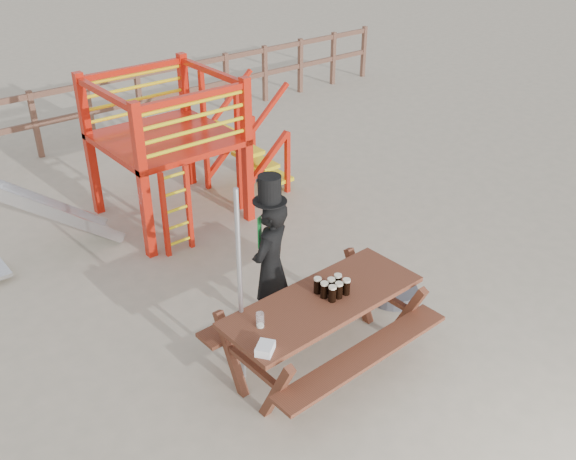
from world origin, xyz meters
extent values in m
plane|color=tan|center=(0.00, 0.00, 0.00)|extent=(60.00, 60.00, 0.00)
cube|color=brown|center=(0.00, 7.00, 1.10)|extent=(15.00, 0.06, 0.10)
cube|color=brown|center=(0.00, 7.00, 0.60)|extent=(15.00, 0.06, 0.10)
cube|color=brown|center=(-0.50, 7.00, 0.60)|extent=(0.09, 0.09, 1.20)
cube|color=brown|center=(0.50, 7.00, 0.60)|extent=(0.09, 0.09, 1.20)
cube|color=brown|center=(1.50, 7.00, 0.60)|extent=(0.09, 0.09, 1.20)
cube|color=brown|center=(2.50, 7.00, 0.60)|extent=(0.09, 0.09, 1.20)
cube|color=brown|center=(3.50, 7.00, 0.60)|extent=(0.09, 0.09, 1.20)
cube|color=brown|center=(4.50, 7.00, 0.60)|extent=(0.09, 0.09, 1.20)
cube|color=brown|center=(5.50, 7.00, 0.60)|extent=(0.09, 0.09, 1.20)
cube|color=brown|center=(6.50, 7.00, 0.60)|extent=(0.09, 0.09, 1.20)
cube|color=brown|center=(7.50, 7.00, 0.60)|extent=(0.09, 0.09, 1.20)
cube|color=red|center=(-0.60, 2.80, 1.05)|extent=(0.12, 0.12, 2.10)
cube|color=red|center=(1.00, 2.80, 1.05)|extent=(0.12, 0.12, 2.10)
cube|color=red|center=(-0.60, 4.40, 1.05)|extent=(0.12, 0.12, 2.10)
cube|color=red|center=(1.00, 4.40, 1.05)|extent=(0.12, 0.12, 2.10)
cube|color=red|center=(0.20, 3.60, 1.20)|extent=(1.72, 1.72, 0.08)
cube|color=red|center=(0.20, 2.80, 2.00)|extent=(1.60, 0.08, 0.08)
cube|color=red|center=(0.20, 4.40, 2.00)|extent=(1.60, 0.08, 0.08)
cube|color=red|center=(-0.60, 3.60, 2.00)|extent=(0.08, 1.60, 0.08)
cube|color=red|center=(1.00, 3.60, 2.00)|extent=(0.08, 1.60, 0.08)
cylinder|color=yellow|center=(0.20, 2.80, 1.38)|extent=(1.50, 0.05, 0.05)
cylinder|color=yellow|center=(0.20, 4.40, 1.38)|extent=(1.50, 0.05, 0.05)
cylinder|color=yellow|center=(0.20, 2.80, 1.56)|extent=(1.50, 0.05, 0.05)
cylinder|color=yellow|center=(0.20, 4.40, 1.56)|extent=(1.50, 0.05, 0.05)
cylinder|color=yellow|center=(0.20, 2.80, 1.74)|extent=(1.50, 0.05, 0.05)
cylinder|color=yellow|center=(0.20, 4.40, 1.74)|extent=(1.50, 0.05, 0.05)
cylinder|color=yellow|center=(0.20, 2.80, 1.92)|extent=(1.50, 0.05, 0.05)
cylinder|color=yellow|center=(0.20, 4.40, 1.92)|extent=(1.50, 0.05, 0.05)
cube|color=red|center=(-0.43, 2.65, 0.60)|extent=(0.06, 0.06, 1.20)
cube|color=red|center=(-0.07, 2.65, 0.60)|extent=(0.06, 0.06, 1.20)
cylinder|color=yellow|center=(-0.25, 2.65, 0.15)|extent=(0.36, 0.04, 0.04)
cylinder|color=yellow|center=(-0.25, 2.65, 0.39)|extent=(0.36, 0.04, 0.04)
cylinder|color=yellow|center=(-0.25, 2.65, 0.63)|extent=(0.36, 0.04, 0.04)
cylinder|color=yellow|center=(-0.25, 2.65, 0.87)|extent=(0.36, 0.04, 0.04)
cylinder|color=yellow|center=(-0.25, 2.65, 1.11)|extent=(0.36, 0.04, 0.04)
cube|color=yellow|center=(1.15, 3.60, 1.08)|extent=(0.30, 0.90, 0.06)
cube|color=yellow|center=(1.43, 3.60, 0.78)|extent=(0.30, 0.90, 0.06)
cube|color=yellow|center=(1.71, 3.60, 0.48)|extent=(0.30, 0.90, 0.06)
cube|color=yellow|center=(1.99, 3.60, 0.18)|extent=(0.30, 0.90, 0.06)
cube|color=red|center=(1.55, 3.15, 0.60)|extent=(0.95, 0.08, 0.86)
cube|color=red|center=(1.55, 4.05, 0.60)|extent=(0.95, 0.08, 0.86)
cube|color=silver|center=(-1.50, 3.60, 0.62)|extent=(1.53, 0.55, 1.21)
cube|color=silver|center=(-1.50, 3.33, 0.66)|extent=(1.58, 0.04, 1.28)
cube|color=silver|center=(-1.50, 3.87, 0.66)|extent=(1.58, 0.04, 1.28)
cube|color=brown|center=(-0.27, -0.20, 0.78)|extent=(2.11, 0.84, 0.05)
cube|color=brown|center=(-0.25, -0.78, 0.47)|extent=(2.09, 0.35, 0.04)
cube|color=brown|center=(-0.28, 0.37, 0.47)|extent=(2.09, 0.35, 0.04)
cube|color=brown|center=(-1.15, -0.23, 0.38)|extent=(0.12, 1.25, 0.75)
cube|color=brown|center=(0.62, -0.18, 0.38)|extent=(0.12, 1.25, 0.75)
imported|color=black|center=(-0.29, 0.61, 0.78)|extent=(0.67, 0.58, 1.56)
cube|color=#0B832B|center=(-0.34, 0.72, 0.97)|extent=(0.06, 0.04, 0.36)
cylinder|color=black|center=(-0.29, 0.61, 1.57)|extent=(0.35, 0.35, 0.01)
cylinder|color=black|center=(-0.29, 0.61, 1.71)|extent=(0.24, 0.24, 0.27)
cube|color=white|center=(-0.34, 0.72, 1.80)|extent=(0.12, 0.06, 0.03)
cylinder|color=#B2B2B7|center=(-1.01, 0.14, 1.05)|extent=(0.05, 0.05, 2.10)
cylinder|color=#3D3D43|center=(1.17, 0.13, 0.07)|extent=(0.59, 0.59, 0.14)
cylinder|color=#3D3D43|center=(1.17, 0.13, 0.19)|extent=(0.07, 0.07, 0.11)
cube|color=white|center=(-1.19, -0.47, 0.85)|extent=(0.23, 0.22, 0.08)
cylinder|color=black|center=(-0.22, -0.28, 0.88)|extent=(0.08, 0.08, 0.15)
cylinder|color=beige|center=(-0.22, -0.28, 0.97)|extent=(0.08, 0.08, 0.02)
cylinder|color=black|center=(-0.14, -0.28, 0.88)|extent=(0.08, 0.08, 0.15)
cylinder|color=beige|center=(-0.14, -0.28, 0.97)|extent=(0.08, 0.08, 0.02)
cylinder|color=black|center=(-0.04, -0.28, 0.88)|extent=(0.08, 0.08, 0.15)
cylinder|color=beige|center=(-0.04, -0.28, 0.97)|extent=(0.08, 0.08, 0.02)
cylinder|color=black|center=(-0.24, -0.18, 0.88)|extent=(0.08, 0.08, 0.15)
cylinder|color=beige|center=(-0.24, -0.18, 0.97)|extent=(0.08, 0.08, 0.02)
cylinder|color=black|center=(-0.14, -0.18, 0.88)|extent=(0.08, 0.08, 0.15)
cylinder|color=beige|center=(-0.14, -0.18, 0.97)|extent=(0.08, 0.08, 0.02)
cylinder|color=black|center=(-0.05, -0.17, 0.88)|extent=(0.08, 0.08, 0.15)
cylinder|color=beige|center=(-0.05, -0.17, 0.97)|extent=(0.08, 0.08, 0.02)
cylinder|color=black|center=(-0.24, -0.08, 0.88)|extent=(0.08, 0.08, 0.15)
cylinder|color=beige|center=(-0.24, -0.08, 0.97)|extent=(0.08, 0.08, 0.02)
cylinder|color=silver|center=(-1.01, -0.16, 0.88)|extent=(0.08, 0.08, 0.15)
cylinder|color=beige|center=(-1.01, -0.16, 0.82)|extent=(0.07, 0.07, 0.02)
camera|label=1|loc=(-3.76, -3.95, 4.48)|focal=40.00mm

